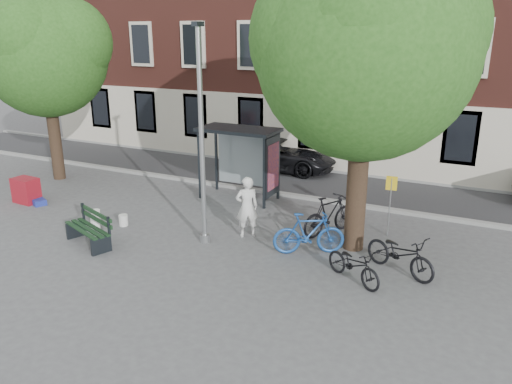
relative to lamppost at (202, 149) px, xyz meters
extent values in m
plane|color=#4C4C4F|center=(0.00, 0.00, -2.78)|extent=(90.00, 90.00, 0.00)
cube|color=#28282B|center=(0.00, 7.00, -2.78)|extent=(40.00, 4.00, 0.01)
cube|color=gray|center=(0.00, 5.00, -2.72)|extent=(40.00, 0.25, 0.12)
cube|color=gray|center=(0.00, 9.00, -2.72)|extent=(40.00, 0.25, 0.12)
cube|color=brown|center=(0.00, 13.00, 4.22)|extent=(30.00, 8.00, 14.00)
cylinder|color=#9EA0A3|center=(0.00, 0.00, 0.22)|extent=(0.14, 0.14, 6.00)
cylinder|color=#9EA0A3|center=(0.00, 0.00, -2.66)|extent=(0.28, 0.28, 0.24)
cube|color=#1E2328|center=(0.00, 0.00, 3.27)|extent=(0.18, 0.35, 0.12)
cylinder|color=black|center=(4.00, 1.50, -1.08)|extent=(0.56, 0.56, 3.40)
sphere|color=#235018|center=(4.00, 1.50, 2.62)|extent=(5.60, 5.60, 5.60)
sphere|color=#235018|center=(4.90, 1.90, 3.12)|extent=(3.92, 3.92, 3.92)
sphere|color=#235018|center=(3.20, 1.20, 2.92)|extent=(4.20, 4.20, 4.20)
sphere|color=#235018|center=(4.20, 0.60, 3.22)|extent=(3.64, 3.64, 3.64)
cylinder|color=black|center=(-9.00, 3.00, -1.18)|extent=(0.48, 0.48, 3.20)
sphere|color=#235018|center=(-9.00, 3.00, 2.22)|extent=(4.80, 4.80, 4.80)
sphere|color=#235018|center=(-8.10, 3.40, 2.72)|extent=(3.36, 3.36, 3.36)
sphere|color=#235018|center=(-9.80, 2.70, 2.52)|extent=(3.60, 3.60, 3.60)
sphere|color=#235018|center=(-8.80, 2.10, 2.82)|extent=(3.12, 3.12, 3.12)
cube|color=#1E2328|center=(-2.30, 3.40, -1.53)|extent=(0.08, 0.08, 2.50)
cube|color=#1E2328|center=(0.30, 3.40, -1.53)|extent=(0.08, 0.08, 2.50)
cube|color=#1E2328|center=(-2.30, 4.60, -1.53)|extent=(0.08, 0.08, 2.50)
cube|color=#1E2328|center=(0.30, 4.60, -1.53)|extent=(0.08, 0.08, 2.50)
cube|color=#1E2328|center=(-1.00, 4.00, -0.22)|extent=(2.85, 1.45, 0.12)
cube|color=#8C999E|center=(-1.00, 4.60, -1.41)|extent=(2.34, 0.04, 2.00)
cube|color=#1E2328|center=(0.30, 4.00, -1.41)|extent=(0.12, 1.14, 2.12)
cube|color=#D84C19|center=(0.37, 4.00, -1.41)|extent=(0.02, 0.90, 1.62)
imported|color=silver|center=(0.90, 0.94, -1.86)|extent=(0.81, 0.76, 1.85)
cube|color=#1E2328|center=(-3.64, -1.38, -2.54)|extent=(0.28, 0.58, 0.48)
cube|color=#1E2328|center=(-2.15, -1.94, -2.54)|extent=(0.28, 0.58, 0.48)
cube|color=black|center=(-2.97, -1.84, -2.28)|extent=(1.79, 0.77, 0.04)
cube|color=black|center=(-2.90, -1.66, -2.28)|extent=(1.79, 0.77, 0.04)
cube|color=black|center=(-2.83, -1.48, -2.28)|extent=(1.79, 0.77, 0.04)
cube|color=black|center=(-2.79, -1.38, -2.07)|extent=(1.76, 0.70, 0.11)
cube|color=black|center=(-2.79, -1.38, -1.88)|extent=(1.76, 0.70, 0.11)
imported|color=black|center=(5.47, 0.50, -2.25)|extent=(2.13, 1.54, 1.07)
imported|color=#1B4995|center=(2.99, 0.59, -2.19)|extent=(2.00, 1.46, 1.19)
imported|color=black|center=(4.54, -0.47, -2.33)|extent=(1.81, 1.40, 0.91)
imported|color=black|center=(3.04, 2.18, -2.17)|extent=(1.46, 2.06, 1.22)
imported|color=black|center=(-1.26, 8.40, -2.10)|extent=(5.05, 2.55, 1.37)
cube|color=maroon|center=(-7.64, 0.23, -2.33)|extent=(0.93, 0.65, 0.90)
cube|color=navy|center=(-7.06, 0.22, -2.68)|extent=(0.66, 0.59, 0.20)
cylinder|color=white|center=(-3.61, -0.62, -2.60)|extent=(0.30, 0.30, 0.36)
cylinder|color=silver|center=(-3.00, -0.03, -2.60)|extent=(0.36, 0.36, 0.36)
cylinder|color=white|center=(-4.12, -0.06, -2.60)|extent=(0.32, 0.32, 0.36)
cylinder|color=#9EA0A3|center=(4.68, 2.84, -1.89)|extent=(0.04, 0.04, 1.80)
cube|color=yellow|center=(4.68, 2.84, -1.14)|extent=(0.32, 0.06, 0.42)
camera|label=1|loc=(7.27, -11.40, 3.05)|focal=35.00mm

